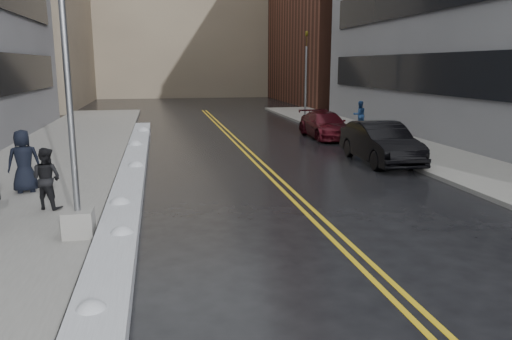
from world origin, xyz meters
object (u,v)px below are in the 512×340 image
lamppost (71,131)px  car_black (381,143)px  traffic_signal (306,73)px  fire_hydrant (411,146)px  car_maroon (325,125)px  pedestrian_c (24,161)px  pedestrian_east (360,115)px  pedestrian_b (46,178)px

lamppost → car_black: bearing=34.9°
traffic_signal → fire_hydrant: bearing=-88.0°
car_black → car_maroon: bearing=90.1°
pedestrian_c → pedestrian_east: bearing=-156.1°
car_black → lamppost: bearing=-143.8°
pedestrian_east → lamppost: bearing=50.9°
lamppost → car_black: lamppost is taller
car_black → car_maroon: car_black is taller
car_maroon → traffic_signal: bearing=81.8°
traffic_signal → car_maroon: (-1.00, -7.23, -2.70)m
pedestrian_east → traffic_signal: bearing=-68.7°
lamppost → car_black: size_ratio=1.51×
pedestrian_b → fire_hydrant: bearing=-131.8°
traffic_signal → pedestrian_east: (1.95, -4.90, -2.43)m
traffic_signal → car_maroon: size_ratio=1.24×
pedestrian_b → car_black: bearing=-131.4°
pedestrian_east → pedestrian_c: bearing=38.1°
fire_hydrant → pedestrian_east: 9.22m
pedestrian_c → car_black: pedestrian_c is taller
pedestrian_c → pedestrian_east: pedestrian_c is taller
pedestrian_c → traffic_signal: bearing=-143.0°
traffic_signal → pedestrian_b: (-12.93, -19.54, -2.43)m
traffic_signal → pedestrian_c: 22.53m
fire_hydrant → pedestrian_east: (1.45, 9.10, 0.43)m
pedestrian_c → pedestrian_b: bearing=102.8°
pedestrian_b → lamppost: bearing=140.5°
pedestrian_c → car_maroon: (12.97, 10.30, -0.40)m
pedestrian_c → car_maroon: size_ratio=0.39×
lamppost → car_maroon: lamppost is taller
pedestrian_east → car_black: (-3.10, -9.68, -0.15)m
pedestrian_c → pedestrian_east: (15.91, 12.62, -0.12)m
car_black → pedestrian_b: bearing=-155.9°
pedestrian_b → pedestrian_c: size_ratio=0.87×
pedestrian_east → car_maroon: pedestrian_east is taller
pedestrian_b → car_maroon: 17.15m
traffic_signal → lamppost: bearing=-118.2°
fire_hydrant → lamppost: bearing=-147.0°
fire_hydrant → traffic_signal: (-0.50, 14.00, 2.85)m
lamppost → pedestrian_east: 21.99m
fire_hydrant → car_black: (-1.65, -0.58, 0.28)m
pedestrian_c → car_maroon: 16.56m
lamppost → fire_hydrant: (12.30, 8.00, -1.98)m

